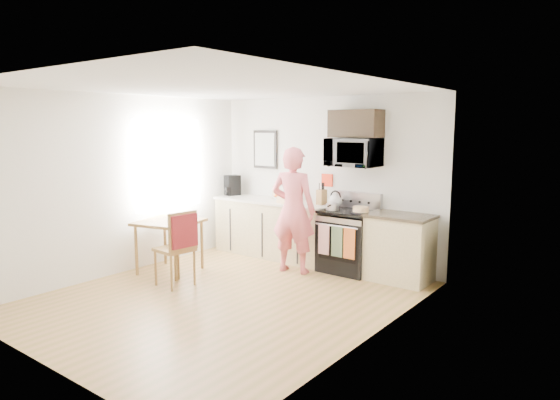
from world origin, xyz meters
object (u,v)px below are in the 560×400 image
Objects in this scene: range at (348,242)px; chair at (181,239)px; person at (293,210)px; dining_table at (169,227)px; microwave at (354,153)px; cake at (361,210)px.

chair is at bearing -124.11° from range.
chair is at bearing 51.13° from person.
dining_table is (-2.08, -1.64, 0.25)m from range.
range is 2.47m from chair.
microwave is 0.86m from cake.
cake is (2.34, 1.51, 0.29)m from dining_table.
range is at bearing 154.26° from cake.
dining_table is 2.80m from cake.
range is at bearing -89.94° from microwave.
range is 0.60m from cake.
cake is at bearing 32.91° from dining_table.
microwave reaches higher than chair.
cake is (0.26, -0.23, -0.79)m from microwave.
range is 0.63× the size of person.
microwave is 1.22m from person.
dining_table is at bearing 156.38° from chair.
range is 1.33m from microwave.
person reaches higher than chair.
dining_table is at bearing 24.99° from person.
microwave is 2.79× the size of cake.
chair is (-1.38, -2.03, 0.23)m from range.
dining_table is (-1.45, -1.11, -0.24)m from person.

